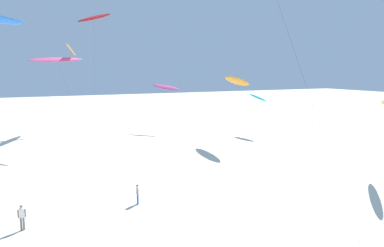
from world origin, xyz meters
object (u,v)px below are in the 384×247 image
object	(u,v)px
flying_kite_5	(71,50)
person_near_left	(138,193)
flying_kite_9	(166,87)
flying_kite_3	(94,18)
flying_kite_7	(236,81)
person_foreground_walker	(22,216)
flying_kite_1	(56,60)
flying_kite_4	(258,98)

from	to	relation	value
flying_kite_5	person_near_left	xyz separation A→B (m)	(0.40, -38.03, -13.00)
flying_kite_5	flying_kite_9	bearing A→B (deg)	-23.85
flying_kite_3	flying_kite_5	world-z (taller)	flying_kite_3
flying_kite_7	person_foreground_walker	bearing A→B (deg)	-147.42
flying_kite_5	flying_kite_9	xyz separation A→B (m)	(14.69, -6.49, -6.38)
person_foreground_walker	person_near_left	xyz separation A→B (m)	(8.16, 1.19, -0.07)
flying_kite_7	person_foreground_walker	xyz separation A→B (m)	(-27.18, -17.36, -8.05)
flying_kite_3	person_near_left	distance (m)	31.97
flying_kite_5	flying_kite_1	bearing A→B (deg)	-168.90
flying_kite_5	flying_kite_7	distance (m)	29.64
flying_kite_7	person_near_left	distance (m)	26.25
flying_kite_3	person_near_left	bearing A→B (deg)	-93.73
flying_kite_3	person_foreground_walker	world-z (taller)	flying_kite_3
flying_kite_1	flying_kite_5	size ratio (longest dim) A/B	0.85
flying_kite_9	person_foreground_walker	bearing A→B (deg)	-124.45
flying_kite_1	flying_kite_9	distance (m)	18.79
flying_kite_9	person_foreground_walker	world-z (taller)	flying_kite_9
flying_kite_4	flying_kite_7	size ratio (longest dim) A/B	0.66
flying_kite_7	person_foreground_walker	distance (m)	33.24
person_foreground_walker	flying_kite_9	bearing A→B (deg)	55.55
flying_kite_4	flying_kite_7	bearing A→B (deg)	-145.44
flying_kite_9	flying_kite_4	bearing A→B (deg)	-39.80
flying_kite_7	flying_kite_9	world-z (taller)	flying_kite_7
flying_kite_4	flying_kite_5	bearing A→B (deg)	148.21
flying_kite_1	flying_kite_7	size ratio (longest dim) A/B	1.24
flying_kite_3	flying_kite_4	xyz separation A→B (m)	(24.76, -5.69, -11.83)
flying_kite_4	flying_kite_9	distance (m)	15.99
flying_kite_3	flying_kite_5	distance (m)	11.89
flying_kite_7	flying_kite_5	bearing A→B (deg)	131.63
flying_kite_1	flying_kite_7	distance (m)	30.76
flying_kite_5	flying_kite_9	world-z (taller)	flying_kite_5
flying_kite_5	flying_kite_7	world-z (taller)	flying_kite_5
flying_kite_1	flying_kite_4	xyz separation A→B (m)	(29.40, -16.20, -6.16)
flying_kite_7	flying_kite_9	xyz separation A→B (m)	(-4.73, 15.36, -1.51)
flying_kite_1	flying_kite_4	world-z (taller)	flying_kite_1
flying_kite_4	flying_kite_5	xyz separation A→B (m)	(-26.92, 16.69, 7.84)
person_foreground_walker	person_near_left	distance (m)	8.25
flying_kite_4	person_foreground_walker	bearing A→B (deg)	-146.99
flying_kite_9	person_near_left	bearing A→B (deg)	-114.37
person_foreground_walker	person_near_left	size ratio (longest dim) A/B	1.08
person_near_left	flying_kite_7	bearing A→B (deg)	40.38
flying_kite_3	flying_kite_9	distance (m)	16.87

